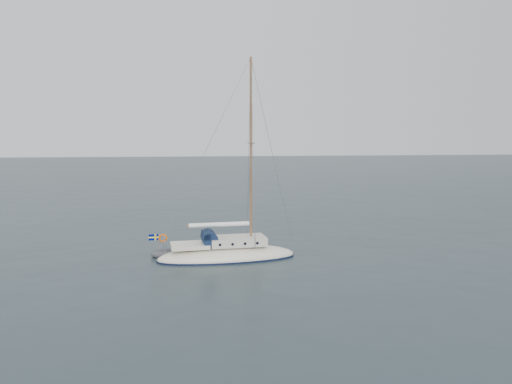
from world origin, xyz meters
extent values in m
plane|color=black|center=(0.00, 0.00, 0.00)|extent=(300.00, 300.00, 0.00)
ellipsoid|color=beige|center=(-0.60, 1.55, 0.14)|extent=(8.44, 2.63, 1.41)
cube|color=beige|center=(0.06, 1.55, 1.11)|extent=(3.38, 1.78, 0.52)
cube|color=beige|center=(-2.85, 1.55, 0.96)|extent=(2.25, 1.78, 0.23)
cylinder|color=#111E38|center=(-1.68, 1.55, 1.37)|extent=(0.90, 1.55, 0.90)
cube|color=#111E38|center=(-1.87, 1.55, 1.55)|extent=(0.42, 1.55, 0.38)
cylinder|color=brown|center=(0.90, 1.55, 6.47)|extent=(0.14, 0.14, 11.26)
cylinder|color=brown|center=(0.90, 1.55, 7.04)|extent=(0.05, 2.06, 0.05)
cylinder|color=brown|center=(-1.07, 1.55, 2.11)|extent=(3.94, 0.09, 0.09)
cylinder|color=white|center=(-1.07, 1.55, 2.16)|extent=(3.66, 0.26, 0.26)
cylinder|color=gray|center=(-4.35, 1.55, 1.36)|extent=(0.04, 2.06, 0.04)
torus|color=#EF5700|center=(-4.40, 2.11, 1.36)|extent=(0.51, 0.09, 0.51)
cylinder|color=brown|center=(-4.68, 1.55, 1.27)|extent=(0.03, 0.03, 0.84)
cube|color=#000763|center=(-4.96, 1.55, 1.55)|extent=(0.56, 0.02, 0.36)
cube|color=yellow|center=(-4.96, 1.55, 1.55)|extent=(0.58, 0.03, 0.08)
cube|color=yellow|center=(-4.86, 1.55, 1.55)|extent=(0.08, 0.03, 0.38)
cylinder|color=black|center=(-1.16, 2.45, 1.11)|extent=(0.17, 0.06, 0.17)
cylinder|color=black|center=(-1.16, 0.65, 1.11)|extent=(0.17, 0.06, 0.17)
cylinder|color=black|center=(-0.41, 2.45, 1.11)|extent=(0.17, 0.06, 0.17)
cylinder|color=black|center=(-0.41, 0.65, 1.11)|extent=(0.17, 0.06, 0.17)
cylinder|color=black|center=(0.34, 2.45, 1.11)|extent=(0.17, 0.06, 0.17)
cylinder|color=black|center=(0.34, 0.65, 1.11)|extent=(0.17, 0.06, 0.17)
cylinder|color=black|center=(1.09, 2.45, 1.11)|extent=(0.17, 0.06, 0.17)
cylinder|color=black|center=(1.09, 0.65, 1.11)|extent=(0.17, 0.06, 0.17)
cube|color=#454549|center=(-3.81, 2.85, 0.12)|extent=(1.76, 0.73, 0.10)
camera|label=1|loc=(-2.94, -28.15, 7.52)|focal=35.00mm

